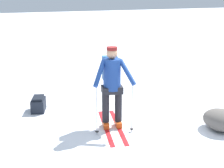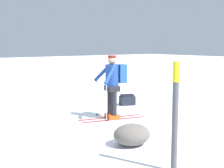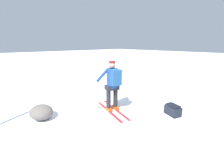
# 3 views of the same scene
# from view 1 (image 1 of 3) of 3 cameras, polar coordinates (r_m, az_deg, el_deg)

# --- Properties ---
(ground_plane) EXTENTS (80.00, 80.00, 0.00)m
(ground_plane) POSITION_cam_1_polar(r_m,az_deg,el_deg) (6.72, 3.58, -7.45)
(ground_plane) COLOR white
(skier) EXTENTS (1.83, 0.90, 1.70)m
(skier) POSITION_cam_1_polar(r_m,az_deg,el_deg) (6.30, -0.05, 0.45)
(skier) COLOR red
(skier) RESTS_ON ground_plane
(dropped_backpack) EXTENTS (0.55, 0.44, 0.35)m
(dropped_backpack) POSITION_cam_1_polar(r_m,az_deg,el_deg) (7.61, -13.30, -3.60)
(dropped_backpack) COLOR black
(dropped_backpack) RESTS_ON ground_plane
(rock_boulder) EXTENTS (0.77, 0.66, 0.43)m
(rock_boulder) POSITION_cam_1_polar(r_m,az_deg,el_deg) (6.79, 19.26, -6.21)
(rock_boulder) COLOR #5B5651
(rock_boulder) RESTS_ON ground_plane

